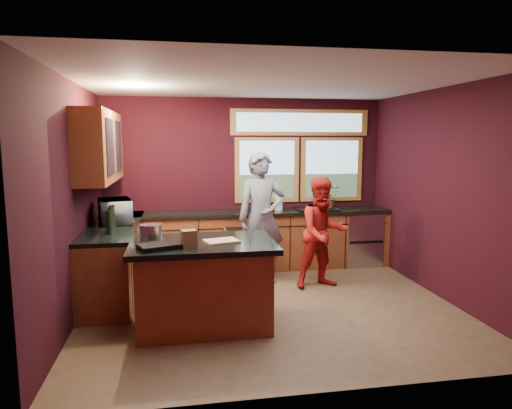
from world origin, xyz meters
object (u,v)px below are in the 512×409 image
object	(u,v)px
island	(203,283)
person_red	(323,233)
cutting_board	(221,241)
person_grey	(261,218)
stock_pot	(151,232)

from	to	relation	value
island	person_red	world-z (taller)	person_red
person_red	cutting_board	distance (m)	1.89
island	cutting_board	bearing A→B (deg)	-14.04
person_grey	cutting_board	size ratio (longest dim) A/B	5.33
cutting_board	stock_pot	world-z (taller)	stock_pot
person_grey	stock_pot	distance (m)	1.96
stock_pot	person_red	bearing A→B (deg)	22.18
person_red	cutting_board	bearing A→B (deg)	-152.46
island	cutting_board	world-z (taller)	cutting_board
island	stock_pot	bearing A→B (deg)	164.74
person_grey	person_red	distance (m)	0.90
cutting_board	stock_pot	size ratio (longest dim) A/B	1.46
person_grey	stock_pot	world-z (taller)	person_grey
island	cutting_board	size ratio (longest dim) A/B	4.43
person_red	cutting_board	xyz separation A→B (m)	(-1.51, -1.12, 0.19)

